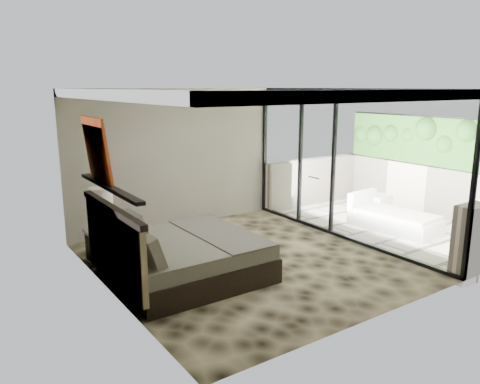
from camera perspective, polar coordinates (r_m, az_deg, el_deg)
floor at (r=7.84m, az=0.68°, el=-8.43°), size 5.00×5.00×0.00m
ceiling at (r=7.31m, az=0.74°, el=12.41°), size 4.50×5.00×0.02m
back_wall at (r=9.57m, az=-7.86°, el=4.02°), size 4.50×0.02×2.80m
left_wall at (r=6.46m, az=-15.81°, el=-0.56°), size 0.02×5.00×2.80m
glass_wall at (r=8.91m, az=12.69°, el=3.19°), size 0.08×5.00×2.80m
terrace_slab at (r=10.35m, az=18.02°, el=-4.11°), size 3.00×5.00×0.12m
parapet_far at (r=11.28m, az=22.47°, el=0.10°), size 0.30×5.00×1.10m
foliage_hedge at (r=11.11m, az=22.96°, el=5.65°), size 0.36×4.60×1.10m
picture_ledge at (r=6.55m, az=-15.65°, el=0.53°), size 0.12×2.20×0.05m
bed at (r=7.13m, az=-7.47°, el=-7.70°), size 2.19×2.12×1.21m
nightstand at (r=8.13m, az=-16.19°, el=-6.16°), size 0.71×0.71×0.54m
table_lamp at (r=7.97m, az=-16.59°, el=-1.29°), size 0.39×0.39×0.71m
abstract_canvas at (r=6.84m, az=-17.07°, el=4.98°), size 0.13×0.90×0.90m
framed_print at (r=6.88m, az=-16.56°, el=3.79°), size 0.11×0.50×0.60m
ottoman at (r=10.81m, az=16.28°, el=-1.59°), size 0.55×0.55×0.50m
lounger at (r=9.96m, az=18.04°, el=-3.17°), size 1.04×1.80×0.67m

